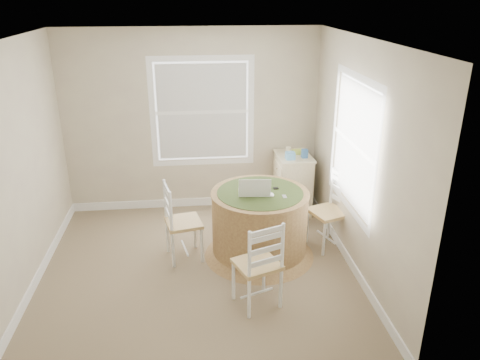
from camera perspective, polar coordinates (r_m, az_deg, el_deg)
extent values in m
cube|color=#877656|center=(5.58, -5.10, -11.03)|extent=(3.60, 3.60, 0.02)
cube|color=white|center=(4.70, -6.22, 16.80)|extent=(3.60, 3.60, 0.02)
cube|color=beige|center=(6.72, -5.88, 7.04)|extent=(3.60, 0.02, 2.60)
cube|color=beige|center=(3.35, -5.05, -9.14)|extent=(3.60, 0.02, 2.60)
cube|color=beige|center=(5.30, -25.55, 0.77)|extent=(0.02, 3.60, 2.60)
cube|color=beige|center=(5.32, 14.30, 2.36)|extent=(0.02, 3.60, 2.60)
cube|color=white|center=(7.12, -5.49, -2.68)|extent=(3.60, 0.02, 0.12)
cube|color=white|center=(5.82, -23.34, -10.66)|extent=(0.02, 3.60, 0.12)
cube|color=white|center=(5.83, 12.96, -9.18)|extent=(0.02, 3.60, 0.12)
cylinder|color=#A08047|center=(5.65, 2.40, -5.05)|extent=(1.14, 1.14, 0.74)
cone|color=#A08047|center=(5.85, 2.34, -8.66)|extent=(1.34, 1.34, 0.08)
cylinder|color=#A08047|center=(5.50, 2.46, -1.69)|extent=(1.16, 1.16, 0.03)
cylinder|color=#384B20|center=(5.49, 2.46, -1.54)|extent=(1.01, 1.01, 0.01)
cone|color=#384B20|center=(5.51, 2.46, -2.07)|extent=(1.12, 1.12, 0.10)
cube|color=white|center=(5.47, 1.73, -1.57)|extent=(0.39, 0.29, 0.02)
cube|color=silver|center=(5.47, 1.73, -1.48)|extent=(0.31, 0.17, 0.00)
cube|color=black|center=(5.28, 1.82, -1.01)|extent=(0.37, 0.10, 0.24)
ellipsoid|color=white|center=(5.41, 3.83, -1.80)|extent=(0.07, 0.11, 0.04)
cube|color=#B7BABF|center=(5.39, 5.44, -2.06)|extent=(0.05, 0.09, 0.02)
cube|color=black|center=(5.59, 4.39, -1.05)|extent=(0.06, 0.05, 0.02)
cube|color=beige|center=(6.84, 6.42, -0.49)|extent=(0.47, 0.63, 0.84)
cube|color=beige|center=(6.69, 6.57, 2.92)|extent=(0.50, 0.66, 0.02)
cube|color=beige|center=(6.89, 4.26, -2.54)|extent=(0.03, 0.52, 0.18)
cube|color=beige|center=(6.79, 4.32, -0.56)|extent=(0.03, 0.52, 0.18)
cube|color=beige|center=(6.69, 4.38, 1.38)|extent=(0.03, 0.52, 0.18)
cube|color=#5EA2D8|center=(6.49, 6.09, 2.92)|extent=(0.12, 0.12, 0.10)
cube|color=#D3EA52|center=(6.75, 7.06, 3.45)|extent=(0.15, 0.11, 0.06)
cube|color=#3565A1|center=(6.58, 8.03, 3.18)|extent=(0.08, 0.08, 0.12)
cylinder|color=beige|center=(6.77, 5.83, 3.69)|extent=(0.07, 0.07, 0.09)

